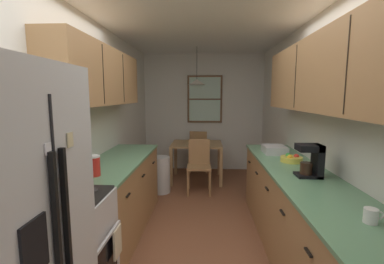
% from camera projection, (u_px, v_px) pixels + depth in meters
% --- Properties ---
extents(ground_plane, '(12.00, 12.00, 0.00)m').
position_uv_depth(ground_plane, '(201.00, 222.00, 3.52)').
color(ground_plane, brown).
extents(wall_left, '(0.10, 9.00, 2.55)m').
position_uv_depth(wall_left, '(96.00, 125.00, 3.42)').
color(wall_left, silver).
rests_on(wall_left, ground).
extents(wall_right, '(0.10, 9.00, 2.55)m').
position_uv_depth(wall_right, '(311.00, 127.00, 3.28)').
color(wall_right, silver).
rests_on(wall_right, ground).
extents(wall_back, '(4.40, 0.10, 2.55)m').
position_uv_depth(wall_back, '(203.00, 113.00, 5.97)').
color(wall_back, silver).
rests_on(wall_back, ground).
extents(ceiling_slab, '(4.40, 9.00, 0.08)m').
position_uv_depth(ceiling_slab, '(202.00, 16.00, 3.17)').
color(ceiling_slab, white).
extents(stove_range, '(0.66, 0.61, 1.10)m').
position_uv_depth(stove_range, '(64.00, 255.00, 2.00)').
color(stove_range, silver).
rests_on(stove_range, ground).
extents(microwave_over_range, '(0.39, 0.57, 0.33)m').
position_uv_depth(microwave_over_range, '(36.00, 90.00, 1.84)').
color(microwave_over_range, white).
extents(counter_left, '(0.64, 1.93, 0.90)m').
position_uv_depth(counter_left, '(119.00, 195.00, 3.26)').
color(counter_left, '#A87A4C').
rests_on(counter_left, ground).
extents(upper_cabinets_left, '(0.33, 2.01, 0.64)m').
position_uv_depth(upper_cabinets_left, '(100.00, 77.00, 3.03)').
color(upper_cabinets_left, '#A87A4C').
extents(counter_right, '(0.64, 3.42, 0.90)m').
position_uv_depth(counter_right, '(306.00, 225.00, 2.50)').
color(counter_right, '#A87A4C').
rests_on(counter_right, ground).
extents(upper_cabinets_right, '(0.33, 3.10, 0.69)m').
position_uv_depth(upper_cabinets_right, '(335.00, 72.00, 2.25)').
color(upper_cabinets_right, '#A87A4C').
extents(dining_table, '(0.96, 0.80, 0.74)m').
position_uv_depth(dining_table, '(197.00, 149.00, 5.19)').
color(dining_table, '#A87F51').
rests_on(dining_table, ground).
extents(dining_chair_near, '(0.41, 0.41, 0.90)m').
position_uv_depth(dining_chair_near, '(199.00, 163.00, 4.60)').
color(dining_chair_near, '#A87A4C').
rests_on(dining_chair_near, ground).
extents(dining_chair_far, '(0.44, 0.44, 0.90)m').
position_uv_depth(dining_chair_far, '(199.00, 149.00, 5.81)').
color(dining_chair_far, '#A87A4C').
rests_on(dining_chair_far, ground).
extents(pendant_light, '(0.33, 0.33, 0.70)m').
position_uv_depth(pendant_light, '(197.00, 82.00, 5.02)').
color(pendant_light, black).
extents(back_window, '(0.76, 0.05, 1.03)m').
position_uv_depth(back_window, '(205.00, 99.00, 5.86)').
color(back_window, brown).
extents(trash_bin, '(0.30, 0.30, 0.62)m').
position_uv_depth(trash_bin, '(161.00, 175.00, 4.57)').
color(trash_bin, silver).
rests_on(trash_bin, ground).
extents(storage_canister, '(0.13, 0.13, 0.20)m').
position_uv_depth(storage_canister, '(93.00, 166.00, 2.52)').
color(storage_canister, red).
rests_on(storage_canister, counter_left).
extents(dish_towel, '(0.02, 0.16, 0.24)m').
position_uv_depth(dish_towel, '(117.00, 242.00, 2.13)').
color(dish_towel, beige).
extents(coffee_maker, '(0.22, 0.18, 0.31)m').
position_uv_depth(coffee_maker, '(312.00, 160.00, 2.48)').
color(coffee_maker, black).
rests_on(coffee_maker, counter_right).
extents(mug_by_coffeemaker, '(0.12, 0.08, 0.09)m').
position_uv_depth(mug_by_coffeemaker, '(371.00, 216.00, 1.59)').
color(mug_by_coffeemaker, white).
rests_on(mug_by_coffeemaker, counter_right).
extents(fruit_bowl, '(0.24, 0.24, 0.09)m').
position_uv_depth(fruit_bowl, '(291.00, 159.00, 3.06)').
color(fruit_bowl, '#E5D14C').
rests_on(fruit_bowl, counter_right).
extents(dish_rack, '(0.28, 0.34, 0.10)m').
position_uv_depth(dish_rack, '(274.00, 150.00, 3.51)').
color(dish_rack, silver).
rests_on(dish_rack, counter_right).
extents(table_serving_bowl, '(0.18, 0.18, 0.06)m').
position_uv_depth(table_serving_bowl, '(194.00, 142.00, 5.09)').
color(table_serving_bowl, '#E0D14C').
rests_on(table_serving_bowl, dining_table).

